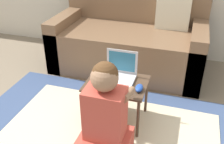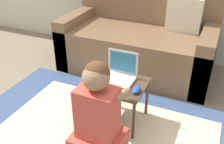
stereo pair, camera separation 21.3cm
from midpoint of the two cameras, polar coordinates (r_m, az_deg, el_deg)
The scene contains 7 objects.
ground_plane at distance 2.32m, azimuth 0.30°, elevation -10.37°, with size 16.00×16.00×0.00m, color #7F705B.
area_rug at distance 2.18m, azimuth 1.49°, elevation -13.25°, with size 2.38×1.39×0.01m.
couch at distance 3.02m, azimuth 8.00°, elevation 6.35°, with size 1.65×0.86×0.88m.
laptop_desk at distance 2.13m, azimuth 3.69°, elevation -3.50°, with size 0.49×0.39×0.37m.
laptop at distance 2.13m, azimuth 4.40°, elevation -0.80°, with size 0.26×0.22×0.23m.
computer_mouse at distance 2.00m, azimuth 8.42°, elevation -3.89°, with size 0.06×0.11×0.04m.
person_seated at distance 1.82m, azimuth 0.28°, elevation -9.91°, with size 0.36×0.40×0.75m.
Camera 2 is at (0.81, -1.59, 1.49)m, focal length 42.00 mm.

